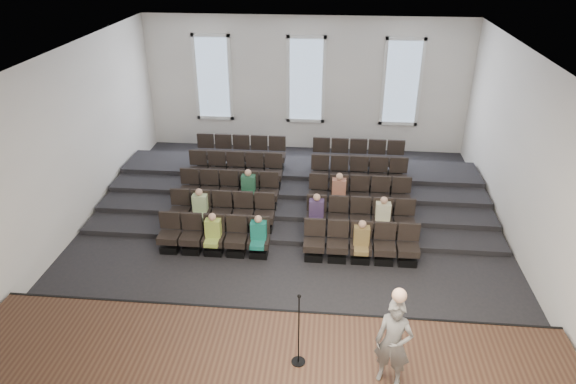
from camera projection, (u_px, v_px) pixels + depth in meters
The scene contains 14 objects.
ground at pixel (288, 244), 14.05m from camera, with size 14.00×14.00×0.00m, color black.
ceiling at pixel (288, 60), 11.75m from camera, with size 12.00×14.00×0.02m, color white.
wall_back at pixel (306, 85), 19.11m from camera, with size 12.00×0.04×5.00m, color white.
wall_front at pixel (238, 377), 6.69m from camera, with size 12.00×0.04×5.00m, color white.
wall_left at pixel (60, 152), 13.40m from camera, with size 0.04×14.00×5.00m, color white.
wall_right at pixel (536, 170), 12.40m from camera, with size 0.04×14.00×5.00m, color white.
stage at pixel (263, 384), 9.42m from camera, with size 11.80×3.60×0.50m, color #482F1E.
stage_lip at pixel (274, 319), 10.99m from camera, with size 11.80×0.06×0.52m, color black.
risers at pixel (297, 186), 16.76m from camera, with size 11.80×4.80×0.60m.
seating_rows at pixel (293, 196), 15.10m from camera, with size 6.80×4.70×1.67m.
windows at pixel (306, 80), 18.96m from camera, with size 8.44×0.10×3.24m.
audience at pixel (290, 213), 13.96m from camera, with size 5.45×2.64×1.10m.
speaker at pixel (393, 343), 8.79m from camera, with size 0.64×0.42×1.76m, color slate.
mic_stand at pixel (299, 343), 9.36m from camera, with size 0.26×0.26×1.58m.
Camera 1 is at (1.10, -11.77, 7.72)m, focal length 32.00 mm.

